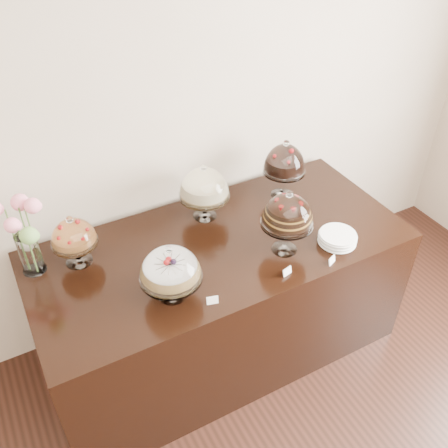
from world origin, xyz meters
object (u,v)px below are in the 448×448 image
display_counter (220,297)px  cake_stand_sugar_sponge (170,267)px  plate_stack (337,238)px  cake_stand_fruit_tart (73,235)px  cake_stand_choco_layer (288,213)px  flower_vase (24,234)px  cake_stand_dark_choco (285,161)px  cake_stand_cheesecake (204,185)px

display_counter → cake_stand_sugar_sponge: bearing=-148.9°
display_counter → plate_stack: 0.83m
cake_stand_sugar_sponge → cake_stand_fruit_tart: bearing=126.3°
cake_stand_sugar_sponge → cake_stand_choco_layer: 0.71m
display_counter → flower_vase: flower_vase is taller
flower_vase → cake_stand_dark_choco: bearing=-1.4°
cake_stand_choco_layer → cake_stand_dark_choco: size_ratio=1.00×
cake_stand_choco_layer → cake_stand_cheesecake: size_ratio=1.09×
cake_stand_sugar_sponge → cake_stand_choco_layer: size_ratio=0.82×
cake_stand_fruit_tart → cake_stand_dark_choco: bearing=0.4°
flower_vase → plate_stack: bearing=-20.5°
cake_stand_cheesecake → display_counter: bearing=-98.7°
cake_stand_fruit_tart → flower_vase: 0.25m
cake_stand_dark_choco → cake_stand_fruit_tart: 1.35m
display_counter → cake_stand_cheesecake: cake_stand_cheesecake is taller
display_counter → cake_stand_choco_layer: 0.80m
plate_stack → cake_stand_choco_layer: bearing=162.8°
cake_stand_choco_layer → plate_stack: bearing=-17.2°
display_counter → cake_stand_sugar_sponge: size_ratio=6.67×
cake_stand_choco_layer → plate_stack: (0.30, -0.09, -0.23)m
cake_stand_choco_layer → display_counter: bearing=144.3°
cake_stand_choco_layer → flower_vase: size_ratio=0.91×
cake_stand_cheesecake → cake_stand_dark_choco: bearing=-3.6°
cake_stand_cheesecake → cake_stand_dark_choco: (0.55, -0.03, 0.03)m
cake_stand_fruit_tart → plate_stack: (1.37, -0.55, -0.16)m
plate_stack → cake_stand_sugar_sponge: bearing=176.2°
plate_stack → cake_stand_dark_choco: bearing=91.3°
display_counter → cake_stand_sugar_sponge: (-0.41, -0.24, 0.65)m
display_counter → flower_vase: (-0.99, 0.29, 0.70)m
cake_stand_dark_choco → flower_vase: size_ratio=0.91×
cake_stand_cheesecake → plate_stack: (0.56, -0.59, -0.19)m
cake_stand_choco_layer → cake_stand_cheesecake: 0.56m
display_counter → cake_stand_dark_choco: size_ratio=5.48×
flower_vase → plate_stack: size_ratio=2.06×
cake_stand_choco_layer → cake_stand_sugar_sponge: bearing=-177.8°
cake_stand_sugar_sponge → cake_stand_choco_layer: (0.71, 0.03, 0.07)m
cake_stand_choco_layer → plate_stack: cake_stand_choco_layer is taller
cake_stand_dark_choco → cake_stand_cheesecake: bearing=176.4°
cake_stand_cheesecake → cake_stand_fruit_tart: 0.80m
cake_stand_choco_layer → cake_stand_fruit_tart: size_ratio=1.28×
cake_stand_dark_choco → flower_vase: bearing=178.6°
display_counter → flower_vase: 1.25m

